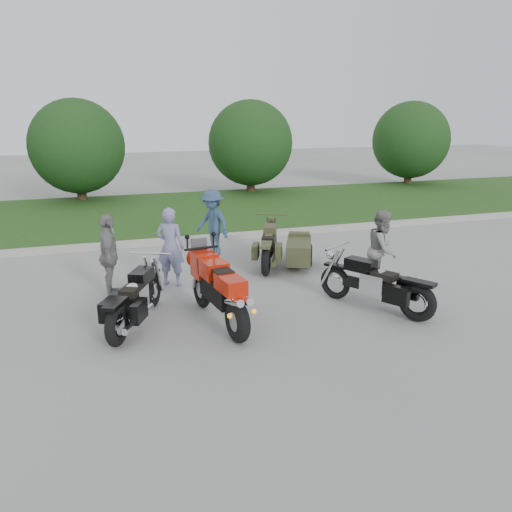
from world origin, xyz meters
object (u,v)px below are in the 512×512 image
object	(u,v)px
cruiser_right	(379,287)
person_back	(109,256)
sportbike_red	(219,288)
cruiser_sidecar	(286,249)
cruiser_left	(135,302)
person_grey	(382,249)
person_stripe	(170,247)
person_denim	(213,223)

from	to	relation	value
cruiser_right	person_back	distance (m)	5.07
sportbike_red	cruiser_right	bearing A→B (deg)	-13.81
cruiser_sidecar	person_back	xyz separation A→B (m)	(-3.93, -0.76, 0.40)
cruiser_left	person_grey	world-z (taller)	person_grey
person_stripe	person_back	distance (m)	1.25
cruiser_sidecar	person_back	world-z (taller)	person_back
person_stripe	person_denim	distance (m)	2.38
person_back	cruiser_left	bearing A→B (deg)	-168.65
cruiser_sidecar	person_back	size ratio (longest dim) A/B	1.32
cruiser_left	person_stripe	world-z (taller)	person_stripe
person_grey	sportbike_red	bearing A→B (deg)	149.25
sportbike_red	cruiser_right	size ratio (longest dim) A/B	1.11
cruiser_right	person_denim	xyz separation A→B (m)	(-1.96, 4.52, 0.37)
cruiser_sidecar	person_stripe	size ratio (longest dim) A/B	1.32
cruiser_left	person_back	distance (m)	1.68
sportbike_red	person_denim	world-z (taller)	person_denim
person_back	person_stripe	bearing A→B (deg)	-75.64
cruiser_right	cruiser_sidecar	distance (m)	3.07
person_denim	cruiser_sidecar	bearing A→B (deg)	13.15
cruiser_left	person_grey	size ratio (longest dim) A/B	1.30
cruiser_left	cruiser_sidecar	world-z (taller)	cruiser_sidecar
person_stripe	person_grey	size ratio (longest dim) A/B	1.02
cruiser_sidecar	person_back	bearing A→B (deg)	-144.98
cruiser_left	cruiser_sidecar	distance (m)	4.33
person_grey	person_back	size ratio (longest dim) A/B	0.98
person_stripe	person_back	xyz separation A→B (m)	(-1.21, -0.30, -0.00)
cruiser_right	person_grey	world-z (taller)	person_grey
person_stripe	person_grey	bearing A→B (deg)	-169.37
cruiser_left	person_stripe	size ratio (longest dim) A/B	1.27
person_grey	person_denim	size ratio (longest dim) A/B	0.98
person_denim	person_back	size ratio (longest dim) A/B	1.01
person_grey	person_back	world-z (taller)	person_back
cruiser_sidecar	person_denim	distance (m)	2.08
cruiser_sidecar	person_denim	size ratio (longest dim) A/B	1.32
cruiser_sidecar	person_denim	bearing A→B (deg)	156.38
sportbike_red	person_back	bearing A→B (deg)	122.66
cruiser_left	person_grey	xyz separation A→B (m)	(4.92, 0.43, 0.36)
cruiser_sidecar	cruiser_left	bearing A→B (deg)	-122.70
cruiser_right	person_grey	distance (m)	1.33
cruiser_sidecar	sportbike_red	bearing A→B (deg)	-105.98
cruiser_left	person_back	bearing A→B (deg)	127.33
sportbike_red	person_stripe	size ratio (longest dim) A/B	1.41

